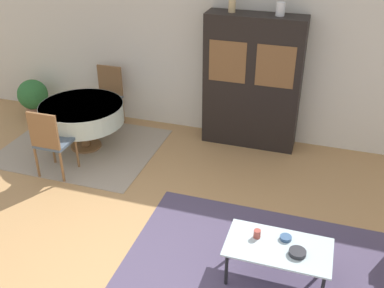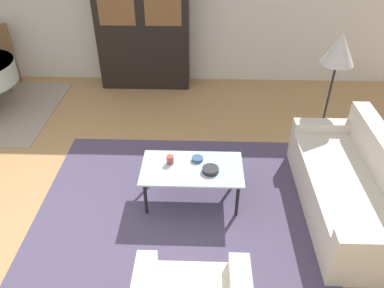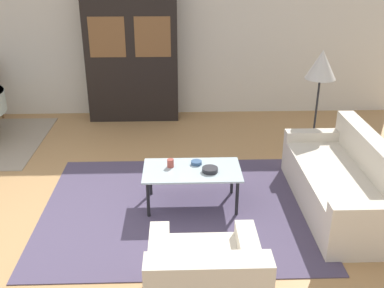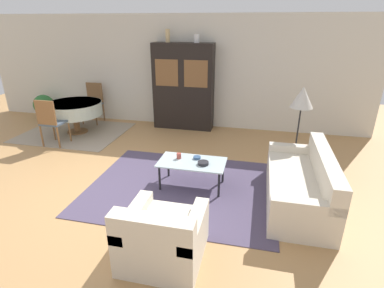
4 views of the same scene
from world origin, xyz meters
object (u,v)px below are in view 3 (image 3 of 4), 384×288
at_px(couch, 345,184).
at_px(bowl_small, 196,163).
at_px(armchair, 205,286).
at_px(display_cabinet, 132,57).
at_px(bowl, 210,170).
at_px(coffee_table, 192,173).
at_px(floor_lamp, 321,68).
at_px(cup, 170,163).

xyz_separation_m(couch, bowl_small, (-1.62, 0.24, 0.17)).
xyz_separation_m(couch, armchair, (-1.62, -1.55, -0.00)).
height_order(couch, bowl_small, couch).
distance_m(display_cabinet, bowl, 3.16).
bearing_deg(armchair, couch, 43.72).
bearing_deg(bowl_small, coffee_table, -112.40).
height_order(couch, floor_lamp, floor_lamp).
xyz_separation_m(display_cabinet, cup, (0.64, -2.79, -0.54)).
distance_m(coffee_table, display_cabinet, 3.06).
bearing_deg(couch, cup, 84.59).
distance_m(coffee_table, cup, 0.26).
height_order(armchair, floor_lamp, floor_lamp).
bearing_deg(couch, armchair, 133.72).
distance_m(armchair, coffee_table, 1.67).
height_order(display_cabinet, bowl_small, display_cabinet).
xyz_separation_m(armchair, cup, (-0.28, 1.73, 0.20)).
xyz_separation_m(armchair, display_cabinet, (-0.92, 4.52, 0.74)).
distance_m(display_cabinet, floor_lamp, 3.06).
relative_size(coffee_table, cup, 11.75).
distance_m(cup, bowl, 0.45).
distance_m(couch, armchair, 2.25).
distance_m(armchair, cup, 1.77).
bearing_deg(armchair, bowl_small, 89.78).
relative_size(couch, bowl, 11.10).
relative_size(couch, floor_lamp, 1.29).
xyz_separation_m(cup, bowl, (0.43, -0.13, -0.02)).
distance_m(couch, cup, 1.92).
relative_size(armchair, bowl_small, 7.33).
height_order(armchair, bowl, armchair).
bearing_deg(display_cabinet, floor_lamp, -33.06).
distance_m(couch, bowl_small, 1.64).
relative_size(display_cabinet, cup, 22.71).
bearing_deg(floor_lamp, bowl, -140.01).
bearing_deg(coffee_table, display_cabinet, 106.98).
height_order(couch, bowl, couch).
xyz_separation_m(floor_lamp, cup, (-1.92, -1.12, -0.76)).
relative_size(armchair, floor_lamp, 0.60).
relative_size(display_cabinet, bowl, 11.97).
bearing_deg(armchair, cup, 99.22).
xyz_separation_m(coffee_table, floor_lamp, (1.69, 1.20, 0.85)).
xyz_separation_m(armchair, coffee_table, (-0.05, 1.66, 0.11)).
xyz_separation_m(coffee_table, cup, (-0.23, 0.07, 0.09)).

